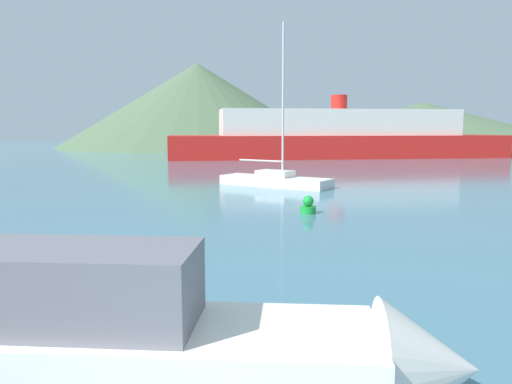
# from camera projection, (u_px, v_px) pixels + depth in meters

# --- Properties ---
(motorboat_near) EXTENTS (7.80, 1.81, 2.27)m
(motorboat_near) POSITION_uv_depth(u_px,v_px,m) (158.00, 347.00, 6.27)
(motorboat_near) COLOR white
(motorboat_near) RESTS_ON ground_plane
(sailboat_inner) EXTENTS (6.67, 4.81, 9.11)m
(sailboat_inner) POSITION_uv_depth(u_px,v_px,m) (275.00, 179.00, 28.63)
(sailboat_inner) COLOR white
(sailboat_inner) RESTS_ON ground_plane
(ferry_distant) EXTENTS (38.12, 15.05, 6.92)m
(ferry_distant) POSITION_uv_depth(u_px,v_px,m) (338.00, 137.00, 55.66)
(ferry_distant) COLOR red
(ferry_distant) RESTS_ON ground_plane
(buoy_marker) EXTENTS (0.61, 0.61, 0.70)m
(buoy_marker) POSITION_uv_depth(u_px,v_px,m) (308.00, 206.00, 19.51)
(buoy_marker) COLOR green
(buoy_marker) RESTS_ON ground_plane
(hill_west) EXTENTS (47.40, 47.40, 14.42)m
(hill_west) POSITION_uv_depth(u_px,v_px,m) (198.00, 105.00, 87.00)
(hill_west) COLOR #4C6647
(hill_west) RESTS_ON ground_plane
(hill_central) EXTENTS (54.41, 54.41, 7.43)m
(hill_central) POSITION_uv_depth(u_px,v_px,m) (422.00, 125.00, 82.14)
(hill_central) COLOR #4C6647
(hill_central) RESTS_ON ground_plane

